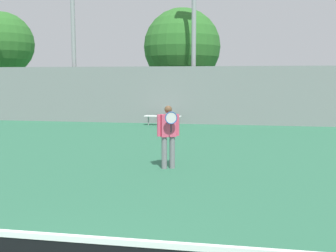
% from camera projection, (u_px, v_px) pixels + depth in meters
% --- Properties ---
extents(tennis_player, '(0.54, 0.50, 1.62)m').
position_uv_depth(tennis_player, '(168.00, 133.00, 9.99)').
color(tennis_player, slate).
rests_on(tennis_player, ground_plane).
extents(bench_courtside_far, '(1.79, 0.40, 0.48)m').
position_uv_depth(bench_courtside_far, '(163.00, 117.00, 19.10)').
color(bench_courtside_far, white).
rests_on(bench_courtside_far, ground_plane).
extents(light_pole_near_left, '(0.90, 0.60, 8.62)m').
position_uv_depth(light_pole_near_left, '(194.00, 19.00, 19.73)').
color(light_pole_near_left, '#939399').
rests_on(light_pole_near_left, ground_plane).
extents(back_fence, '(30.47, 0.06, 2.88)m').
position_uv_depth(back_fence, '(193.00, 95.00, 19.57)').
color(back_fence, gray).
rests_on(back_fence, ground_plane).
extents(tree_green_tall, '(4.28, 4.28, 6.77)m').
position_uv_depth(tree_green_tall, '(2.00, 44.00, 26.86)').
color(tree_green_tall, brown).
rests_on(tree_green_tall, ground_plane).
extents(tree_green_broad, '(4.49, 4.49, 6.35)m').
position_uv_depth(tree_green_broad, '(182.00, 47.00, 23.07)').
color(tree_green_broad, brown).
rests_on(tree_green_broad, ground_plane).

